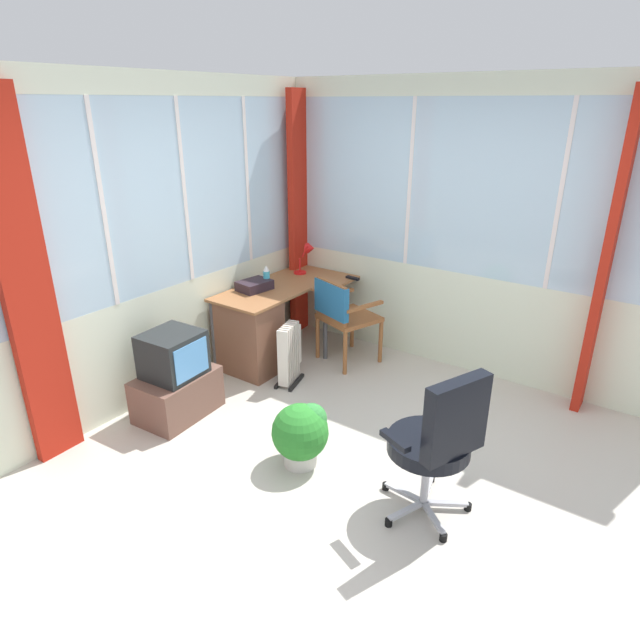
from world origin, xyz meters
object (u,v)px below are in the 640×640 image
object	(u,v)px
desk	(254,330)
spray_bottle	(267,277)
tv_on_stand	(176,380)
office_chair	(439,437)
wooden_armchair	(340,310)
desk_lamp	(308,254)
potted_plant	(302,432)
space_heater	(290,353)
paper_tray	(254,285)
tv_remote	(353,278)

from	to	relation	value
desk	spray_bottle	distance (m)	0.53
desk	tv_on_stand	xyz separation A→B (m)	(-0.99, -0.04, -0.08)
desk	office_chair	size ratio (longest dim) A/B	1.41
desk	wooden_armchair	distance (m)	0.83
desk_lamp	tv_on_stand	xyz separation A→B (m)	(-1.89, -0.07, -0.61)
desk	spray_bottle	xyz separation A→B (m)	(0.29, 0.07, 0.43)
wooden_armchair	potted_plant	world-z (taller)	wooden_armchair
tv_on_stand	potted_plant	distance (m)	1.22
office_chair	space_heater	world-z (taller)	office_chair
paper_tray	office_chair	bearing A→B (deg)	-113.90
spray_bottle	office_chair	world-z (taller)	office_chair
desk_lamp	paper_tray	xyz separation A→B (m)	(-0.74, 0.09, -0.16)
potted_plant	wooden_armchair	bearing A→B (deg)	23.93
spray_bottle	potted_plant	xyz separation A→B (m)	(-1.22, -1.33, -0.57)
spray_bottle	wooden_armchair	world-z (taller)	spray_bottle
space_heater	spray_bottle	bearing A→B (deg)	58.51
paper_tray	office_chair	xyz separation A→B (m)	(-1.04, -2.34, -0.19)
desk	desk_lamp	distance (m)	1.05
tv_remote	office_chair	bearing A→B (deg)	-130.27
desk	paper_tray	xyz separation A→B (m)	(0.16, 0.11, 0.38)
spray_bottle	wooden_armchair	bearing A→B (deg)	-69.13
spray_bottle	wooden_armchair	xyz separation A→B (m)	(0.26, -0.68, -0.28)
desk	potted_plant	bearing A→B (deg)	-126.35
wooden_armchair	office_chair	world-z (taller)	office_chair
paper_tray	tv_on_stand	size ratio (longest dim) A/B	0.42
tv_remote	space_heater	size ratio (longest dim) A/B	0.26
spray_bottle	paper_tray	xyz separation A→B (m)	(-0.13, 0.04, -0.06)
spray_bottle	office_chair	size ratio (longest dim) A/B	0.22
office_chair	tv_on_stand	xyz separation A→B (m)	(-0.11, 2.19, -0.26)
desk_lamp	tv_on_stand	bearing A→B (deg)	-177.99
tv_on_stand	desk_lamp	bearing A→B (deg)	2.01
desk_lamp	potted_plant	distance (m)	2.33
desk_lamp	potted_plant	xyz separation A→B (m)	(-1.83, -1.28, -0.67)
tv_remote	office_chair	xyz separation A→B (m)	(-1.86, -1.76, -0.16)
desk	tv_remote	world-z (taller)	tv_remote
tv_on_stand	space_heater	xyz separation A→B (m)	(0.96, -0.41, -0.03)
wooden_armchair	potted_plant	size ratio (longest dim) A/B	1.85
spray_bottle	tv_on_stand	xyz separation A→B (m)	(-1.28, -0.11, -0.51)
desk	tv_remote	distance (m)	1.14
wooden_armchair	paper_tray	bearing A→B (deg)	118.62
desk_lamp	tv_remote	world-z (taller)	desk_lamp
desk	potted_plant	world-z (taller)	desk
desk_lamp	wooden_armchair	world-z (taller)	desk_lamp
space_heater	office_chair	bearing A→B (deg)	-115.55
wooden_armchair	tv_on_stand	distance (m)	1.66
tv_remote	tv_on_stand	xyz separation A→B (m)	(-1.97, 0.43, -0.42)
space_heater	tv_on_stand	bearing A→B (deg)	156.90
paper_tray	office_chair	size ratio (longest dim) A/B	0.30
tv_remote	desk	bearing A→B (deg)	160.49
desk	paper_tray	world-z (taller)	paper_tray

